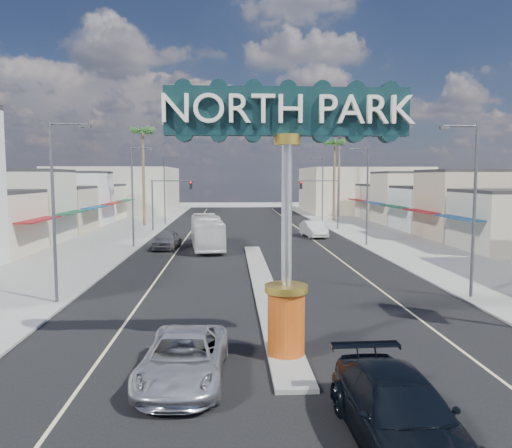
{
  "coord_description": "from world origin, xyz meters",
  "views": [
    {
      "loc": [
        -1.94,
        -14.91,
        6.33
      ],
      "look_at": [
        -0.62,
        10.16,
        3.96
      ],
      "focal_mm": 35.0,
      "sensor_mm": 36.0,
      "label": 1
    }
  ],
  "objects": [
    {
      "name": "storefront_row_right",
      "position": [
        24.0,
        43.0,
        3.0
      ],
      "size": [
        12.0,
        42.0,
        6.0
      ],
      "primitive_type": "cube",
      "color": "#B7B29E",
      "rests_on": "ground"
    },
    {
      "name": "streetlight_l_far",
      "position": [
        -10.43,
        52.0,
        5.07
      ],
      "size": [
        2.03,
        0.22,
        9.0
      ],
      "color": "#47474C",
      "rests_on": "ground"
    },
    {
      "name": "backdrop_far_right",
      "position": [
        22.0,
        75.0,
        4.0
      ],
      "size": [
        20.0,
        20.0,
        8.0
      ],
      "primitive_type": "cube",
      "color": "beige",
      "rests_on": "ground"
    },
    {
      "name": "suv_left",
      "position": [
        -3.39,
        0.16,
        0.75
      ],
      "size": [
        2.77,
        5.54,
        1.51
      ],
      "primitive_type": "imported",
      "rotation": [
        0.0,
        0.0,
        -0.05
      ],
      "color": "silver",
      "rests_on": "ground"
    },
    {
      "name": "city_bus",
      "position": [
        -4.0,
        29.42,
        1.46
      ],
      "size": [
        3.52,
        10.67,
        2.92
      ],
      "primitive_type": "imported",
      "rotation": [
        0.0,
        0.0,
        0.1
      ],
      "color": "silver",
      "rests_on": "ground"
    },
    {
      "name": "suv_right",
      "position": [
        2.0,
        -3.91,
        0.83
      ],
      "size": [
        2.52,
        5.82,
        1.67
      ],
      "primitive_type": "imported",
      "rotation": [
        0.0,
        0.0,
        0.03
      ],
      "color": "black",
      "rests_on": "ground"
    },
    {
      "name": "traffic_signal_right",
      "position": [
        9.18,
        43.99,
        4.27
      ],
      "size": [
        5.09,
        0.45,
        6.0
      ],
      "color": "#47474C",
      "rests_on": "ground"
    },
    {
      "name": "median_island",
      "position": [
        0.0,
        14.0,
        0.08
      ],
      "size": [
        1.3,
        30.0,
        0.16
      ],
      "primitive_type": "cube",
      "color": "gray",
      "rests_on": "ground"
    },
    {
      "name": "sidewalk_left",
      "position": [
        -14.0,
        30.0,
        0.06
      ],
      "size": [
        8.0,
        120.0,
        0.12
      ],
      "primitive_type": "cube",
      "color": "gray",
      "rests_on": "ground"
    },
    {
      "name": "traffic_signal_left",
      "position": [
        -9.18,
        43.99,
        4.27
      ],
      "size": [
        5.09,
        0.45,
        6.0
      ],
      "color": "#47474C",
      "rests_on": "ground"
    },
    {
      "name": "ground",
      "position": [
        0.0,
        30.0,
        0.0
      ],
      "size": [
        160.0,
        160.0,
        0.0
      ],
      "primitive_type": "plane",
      "color": "gray",
      "rests_on": "ground"
    },
    {
      "name": "sidewalk_right",
      "position": [
        14.0,
        30.0,
        0.06
      ],
      "size": [
        8.0,
        120.0,
        0.12
      ],
      "primitive_type": "cube",
      "color": "gray",
      "rests_on": "ground"
    },
    {
      "name": "streetlight_l_mid",
      "position": [
        -10.43,
        30.0,
        5.07
      ],
      "size": [
        2.03,
        0.22,
        9.0
      ],
      "color": "#47474C",
      "rests_on": "ground"
    },
    {
      "name": "palm_right_far",
      "position": [
        15.0,
        62.0,
        12.39
      ],
      "size": [
        2.6,
        2.6,
        14.1
      ],
      "color": "brown",
      "rests_on": "ground"
    },
    {
      "name": "streetlight_r_near",
      "position": [
        10.43,
        10.0,
        5.07
      ],
      "size": [
        2.03,
        0.22,
        9.0
      ],
      "color": "#47474C",
      "rests_on": "ground"
    },
    {
      "name": "gateway_sign",
      "position": [
        0.0,
        1.98,
        5.93
      ],
      "size": [
        8.2,
        1.5,
        9.15
      ],
      "color": "#D74210",
      "rests_on": "median_island"
    },
    {
      "name": "storefront_row_left",
      "position": [
        -24.0,
        43.0,
        3.0
      ],
      "size": [
        12.0,
        42.0,
        6.0
      ],
      "primitive_type": "cube",
      "color": "beige",
      "rests_on": "ground"
    },
    {
      "name": "road",
      "position": [
        0.0,
        30.0,
        0.01
      ],
      "size": [
        20.0,
        120.0,
        0.01
      ],
      "primitive_type": "cube",
      "color": "black",
      "rests_on": "ground"
    },
    {
      "name": "streetlight_r_mid",
      "position": [
        10.43,
        30.0,
        5.07
      ],
      "size": [
        2.03,
        0.22,
        9.0
      ],
      "color": "#47474C",
      "rests_on": "ground"
    },
    {
      "name": "car_parked_left",
      "position": [
        -7.51,
        29.18,
        0.82
      ],
      "size": [
        2.41,
        4.98,
        1.64
      ],
      "primitive_type": "imported",
      "rotation": [
        0.0,
        0.0,
        -0.1
      ],
      "color": "slate",
      "rests_on": "ground"
    },
    {
      "name": "streetlight_r_far",
      "position": [
        10.43,
        52.0,
        5.07
      ],
      "size": [
        2.03,
        0.22,
        9.0
      ],
      "color": "#47474C",
      "rests_on": "ground"
    },
    {
      "name": "streetlight_l_near",
      "position": [
        -10.43,
        10.0,
        5.07
      ],
      "size": [
        2.03,
        0.22,
        9.0
      ],
      "color": "#47474C",
      "rests_on": "ground"
    },
    {
      "name": "palm_left_far",
      "position": [
        -13.0,
        50.0,
        11.5
      ],
      "size": [
        2.6,
        2.6,
        13.1
      ],
      "color": "brown",
      "rests_on": "ground"
    },
    {
      "name": "backdrop_far_left",
      "position": [
        -22.0,
        75.0,
        4.0
      ],
      "size": [
        20.0,
        20.0,
        8.0
      ],
      "primitive_type": "cube",
      "color": "#B7B29E",
      "rests_on": "ground"
    },
    {
      "name": "palm_right_mid",
      "position": [
        13.0,
        56.0,
        10.6
      ],
      "size": [
        2.6,
        2.6,
        12.1
      ],
      "color": "brown",
      "rests_on": "ground"
    },
    {
      "name": "car_parked_right",
      "position": [
        6.89,
        37.1,
        0.86
      ],
      "size": [
        2.43,
        5.38,
        1.71
      ],
      "primitive_type": "imported",
      "rotation": [
        0.0,
        0.0,
        0.12
      ],
      "color": "silver",
      "rests_on": "ground"
    }
  ]
}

